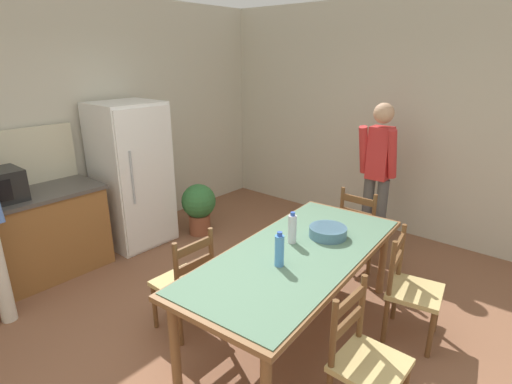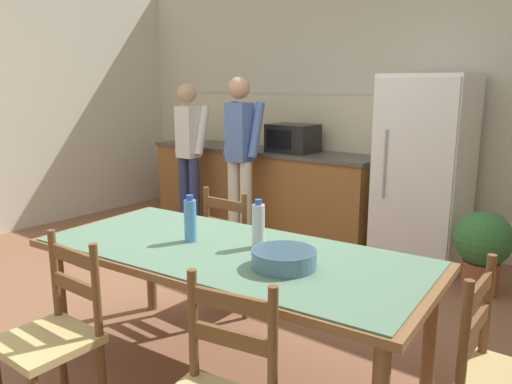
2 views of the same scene
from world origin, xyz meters
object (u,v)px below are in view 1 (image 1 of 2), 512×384
Objects in this scene: person_by_table at (378,169)px; chair_side_far_left at (185,282)px; chair_side_near_left at (365,361)px; serving_bowl at (328,231)px; chair_side_near_right at (410,289)px; potted_plant at (199,205)px; chair_head_end at (361,229)px; bottle_off_centre at (292,229)px; bottle_near_centre at (279,250)px; dining_table at (297,259)px; refrigerator at (132,175)px.

chair_side_far_left is at bearing -12.87° from person_by_table.
serving_bowl is at bearing 43.51° from chair_side_near_left.
chair_side_near_right is 2.84m from potted_plant.
chair_head_end is 2.06m from potted_plant.
bottle_off_centre is 1.06m from chair_side_near_right.
serving_bowl is 0.48× the size of potted_plant.
chair_side_far_left and chair_side_near_left have the same top height.
bottle_off_centre is at bearing 21.99° from bottle_near_centre.
refrigerator is at bearing 86.40° from dining_table.
chair_side_near_left reaches higher than dining_table.
serving_bowl is at bearing -1.60° from bottle_near_centre.
chair_side_near_left is (-0.53, -0.94, -0.44)m from bottle_off_centre.
chair_side_near_left is (-1.81, -0.92, 0.00)m from chair_head_end.
chair_side_near_right is at bearing 127.91° from chair_side_far_left.
person_by_table reaches higher than refrigerator.
bottle_near_centre is 0.40× the size of potted_plant.
refrigerator is 6.39× the size of bottle_near_centre.
serving_bowl is 0.80m from chair_side_near_right.
person_by_table is at bearing 23.85° from chair_side_near_left.
chair_side_far_left is (-0.95, 0.77, -0.36)m from serving_bowl.
chair_side_near_left is 2.64m from person_by_table.
bottle_off_centre is at bearing 60.89° from chair_side_near_left.
person_by_table is (1.94, 0.23, 0.29)m from dining_table.
chair_side_near_right is at bearing -52.96° from dining_table.
person_by_table reaches higher than chair_side_near_right.
refrigerator reaches higher than serving_bowl.
chair_side_near_left is at bearing 22.17° from person_by_table.
chair_head_end is 1.19m from chair_side_near_right.
chair_side_near_right is (0.39, -3.26, -0.42)m from refrigerator.
refrigerator is 5.39× the size of serving_bowl.
person_by_table reaches higher than serving_bowl.
refrigerator is 2.91m from person_by_table.
person_by_table is at bearing -52.27° from refrigerator.
chair_side_far_left and chair_side_near_right have the same top height.
dining_table is (-0.16, -2.53, -0.18)m from refrigerator.
chair_side_far_left is at bearing -135.06° from potted_plant.
serving_bowl is 0.35× the size of chair_head_end.
chair_side_near_left is (-0.82, -0.77, -0.36)m from serving_bowl.
bottle_near_centre reaches higher than chair_side_near_right.
serving_bowl is at bearing -5.97° from dining_table.
potted_plant is at bearing 78.78° from serving_bowl.
refrigerator is at bearing 86.57° from chair_side_near_right.
refrigerator reaches higher than bottle_near_centre.
refrigerator is 1.90× the size of chair_side_far_left.
person_by_table is (2.50, -0.50, 0.53)m from chair_side_far_left.
chair_head_end reaches higher than serving_bowl.
refrigerator reaches higher than dining_table.
chair_side_near_right is 0.98m from chair_side_near_left.
dining_table is 2.49× the size of chair_side_near_left.
potted_plant is (0.65, -0.43, -0.48)m from refrigerator.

